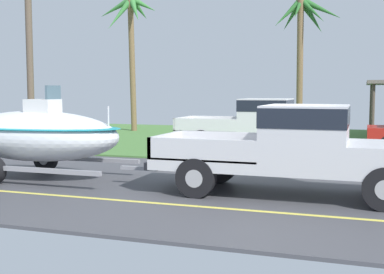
% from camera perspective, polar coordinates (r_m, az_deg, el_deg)
% --- Properties ---
extents(ground, '(36.00, 22.00, 0.11)m').
position_cam_1_polar(ground, '(19.07, 13.10, -1.34)').
color(ground, '#424247').
extents(pickup_truck_towing, '(5.64, 1.99, 1.85)m').
position_cam_1_polar(pickup_truck_towing, '(10.40, 12.61, -0.97)').
color(pickup_truck_towing, silver).
rests_on(pickup_truck_towing, ground).
extents(boat_on_trailer, '(5.73, 2.28, 2.27)m').
position_cam_1_polar(boat_on_trailer, '(12.81, -17.42, 0.19)').
color(boat_on_trailer, gray).
rests_on(boat_on_trailer, ground).
extents(parked_pickup_background, '(5.66, 2.03, 1.87)m').
position_cam_1_polar(parked_pickup_background, '(17.60, 8.31, 1.63)').
color(parked_pickup_background, silver).
rests_on(parked_pickup_background, ground).
extents(palm_tree_near_right, '(3.20, 2.63, 7.08)m').
position_cam_1_polar(palm_tree_near_right, '(26.55, -7.00, 12.47)').
color(palm_tree_near_right, brown).
rests_on(palm_tree_near_right, ground).
extents(palm_tree_mid, '(3.35, 2.65, 6.84)m').
position_cam_1_polar(palm_tree_mid, '(25.89, 12.43, 12.18)').
color(palm_tree_mid, brown).
rests_on(palm_tree_mid, ground).
extents(utility_pole, '(0.24, 1.80, 8.85)m').
position_cam_1_polar(utility_pole, '(19.25, -18.09, 12.30)').
color(utility_pole, brown).
rests_on(utility_pole, ground).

